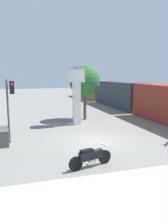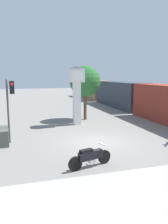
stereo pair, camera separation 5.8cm
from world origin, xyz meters
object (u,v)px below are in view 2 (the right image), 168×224
object	(u,v)px
traffic_light	(10,100)
street_tree	(85,82)
clock_tower	(77,86)
motorcycle	(90,157)
freight_train	(120,94)

from	to	relation	value
traffic_light	street_tree	xyz separation A→B (m)	(6.63, 5.89, 0.91)
clock_tower	traffic_light	world-z (taller)	clock_tower
motorcycle	clock_tower	distance (m)	9.62
motorcycle	clock_tower	bearing A→B (deg)	63.83
clock_tower	freight_train	world-z (taller)	clock_tower
motorcycle	freight_train	size ratio (longest dim) A/B	0.06
clock_tower	traffic_light	size ratio (longest dim) A/B	1.25
freight_train	motorcycle	bearing A→B (deg)	-119.05
clock_tower	freight_train	xyz separation A→B (m)	(8.51, 9.25, -1.65)
motorcycle	clock_tower	size ratio (longest dim) A/B	0.45
clock_tower	traffic_light	xyz separation A→B (m)	(-5.32, -4.01, -0.56)
traffic_light	street_tree	distance (m)	8.92
street_tree	traffic_light	bearing A→B (deg)	-138.40
freight_train	street_tree	xyz separation A→B (m)	(-7.19, -7.37, 1.99)
clock_tower	freight_train	distance (m)	12.67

